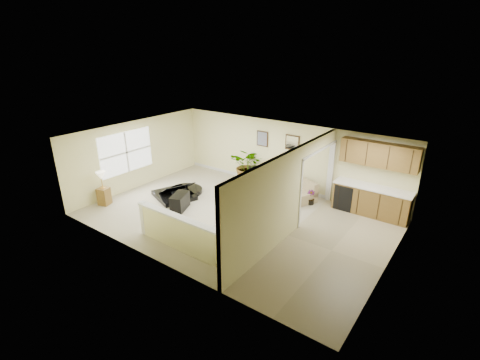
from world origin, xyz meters
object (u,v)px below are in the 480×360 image
Objects in this scene: palm_plant at (249,166)px; piano_bench at (180,202)px; accent_table at (255,173)px; small_plant at (310,198)px; lamp_stand at (103,191)px; piano at (175,181)px; loveseat at (295,188)px.

piano_bench is at bearing -99.46° from palm_plant.
accent_table is 0.48× the size of palm_plant.
lamp_stand is at bearing -143.88° from small_plant.
piano_bench is 1.15× the size of accent_table.
palm_plant reaches higher than small_plant.
small_plant is at bearing 48.55° from piano.
loveseat is (3.45, 2.39, -0.21)m from piano.
piano_bench is 3.33m from accent_table.
accent_table is (1.65, 2.55, -0.11)m from piano.
piano_bench is at bearing -16.64° from piano.
palm_plant is at bearing -166.19° from accent_table.
palm_plant is at bearing 57.02° from lamp_stand.
piano is at bearing 142.42° from piano_bench.
small_plant is (4.16, 2.18, -0.34)m from piano.
accent_table is at bearing -161.22° from loveseat.
piano_bench is (0.89, -0.69, -0.28)m from piano.
loveseat reaches higher than piano_bench.
palm_plant is (1.42, 2.49, 0.16)m from piano.
small_plant is (2.74, -0.31, -0.50)m from palm_plant.
accent_table is at bearing 76.75° from piano_bench.
piano_bench is 4.00m from loveseat.
small_plant is 0.43× the size of lamp_stand.
palm_plant is 2.92× the size of small_plant.
palm_plant is 2.81m from small_plant.
loveseat is at bearing -2.86° from palm_plant.
accent_table is 0.59× the size of lamp_stand.
lamp_stand is (-2.33, -1.22, 0.23)m from piano_bench.
accent_table is (0.76, 3.23, 0.18)m from piano_bench.
lamp_stand reaches higher than piano_bench.
piano is at bearing 53.05° from lamp_stand.
palm_plant is 5.25m from lamp_stand.
piano_bench is at bearing -138.82° from small_plant.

